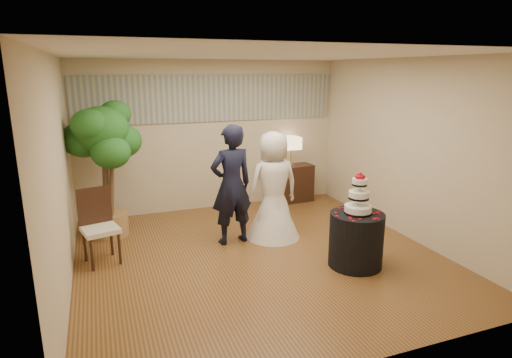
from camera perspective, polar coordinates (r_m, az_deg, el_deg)
name	(u,v)px	position (r m, az deg, el deg)	size (l,w,h in m)	color
floor	(259,256)	(6.26, 0.44, -10.29)	(5.00, 5.00, 0.00)	brown
ceiling	(260,55)	(5.70, 0.49, 16.26)	(5.00, 5.00, 0.00)	white
wall_back	(212,136)	(8.17, -5.87, 5.73)	(5.00, 0.06, 2.80)	beige
wall_front	(367,220)	(3.68, 14.62, -5.29)	(5.00, 0.06, 2.80)	beige
wall_left	(59,177)	(5.47, -24.81, 0.22)	(0.06, 5.00, 2.80)	beige
wall_right	(409,150)	(7.09, 19.71, 3.68)	(0.06, 5.00, 2.80)	beige
mural_border	(211,98)	(8.07, -5.96, 10.63)	(4.90, 0.02, 0.85)	gray
groom	(231,185)	(6.47, -3.29, -0.81)	(0.67, 0.44, 1.84)	black
bride	(273,185)	(6.70, 2.35, -0.86)	(0.86, 0.86, 1.71)	white
cake_table	(356,240)	(6.01, 13.20, -7.88)	(0.73, 0.73, 0.75)	black
wedding_cake	(359,193)	(5.80, 13.56, -1.85)	(0.37, 0.37, 0.57)	white
console	(290,184)	(8.70, 4.59, -0.61)	(0.90, 0.40, 0.75)	black
table_lamp	(291,151)	(8.55, 4.68, 3.70)	(0.32, 0.32, 0.58)	#D0B389
ficus_tree	(105,169)	(7.10, -19.52, 1.20)	(1.05, 1.05, 2.20)	#23611F
side_chair	(100,227)	(6.25, -20.06, -6.09)	(0.48, 0.50, 1.04)	black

